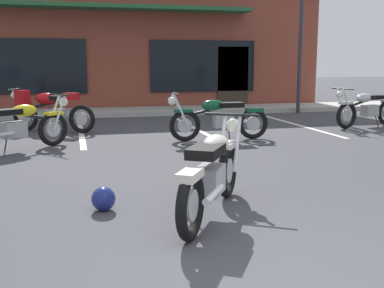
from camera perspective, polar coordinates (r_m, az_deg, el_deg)
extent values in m
plane|color=#3D3D42|center=(6.87, -1.07, -3.45)|extent=(80.00, 80.00, 0.00)
cube|color=#A8A59E|center=(14.82, -8.30, 3.87)|extent=(22.00, 1.80, 0.14)
cube|color=brown|center=(18.62, -9.74, 11.04)|extent=(14.12, 5.87, 4.05)
cube|color=black|center=(15.63, -19.26, 8.80)|extent=(3.62, 0.06, 1.70)
cube|color=black|center=(16.17, 1.36, 9.35)|extent=(3.62, 0.06, 1.70)
cube|color=#33281E|center=(16.50, 4.93, 7.93)|extent=(1.10, 0.06, 2.10)
cube|color=#235933|center=(15.34, -8.81, 15.95)|extent=(8.47, 0.90, 0.12)
cube|color=silver|center=(11.18, -13.20, 1.46)|extent=(0.12, 4.80, 0.01)
cube|color=silver|center=(11.54, 0.26, 1.97)|extent=(0.12, 4.80, 0.01)
cube|color=silver|center=(12.48, 12.30, 2.34)|extent=(0.12, 4.80, 0.01)
torus|color=black|center=(4.24, -0.16, -7.39)|extent=(0.42, 0.60, 0.64)
cylinder|color=#B7B7BC|center=(4.24, -0.16, -7.39)|extent=(0.20, 0.28, 0.29)
torus|color=black|center=(5.58, 4.30, -3.20)|extent=(0.42, 0.60, 0.64)
cylinder|color=#B7B7BC|center=(5.58, 4.30, -3.20)|extent=(0.20, 0.28, 0.29)
cylinder|color=silver|center=(5.63, 3.68, 0.25)|extent=(0.21, 0.30, 0.66)
cylinder|color=silver|center=(5.59, 5.47, 0.16)|extent=(0.21, 0.30, 0.66)
cylinder|color=black|center=(5.65, 4.79, 3.54)|extent=(0.58, 0.37, 0.03)
sphere|color=silver|center=(5.74, 4.95, 2.23)|extent=(0.23, 0.23, 0.17)
cube|color=beige|center=(5.56, 4.43, -0.10)|extent=(0.31, 0.38, 0.06)
cube|color=#9E9EA3|center=(4.81, 2.14, -4.32)|extent=(0.41, 0.47, 0.28)
cylinder|color=silver|center=(4.44, 2.63, -6.07)|extent=(0.35, 0.51, 0.07)
cylinder|color=black|center=(4.94, 2.77, -1.08)|extent=(0.54, 0.83, 0.26)
ellipsoid|color=beige|center=(4.95, 2.83, -0.13)|extent=(0.47, 0.55, 0.22)
cube|color=black|center=(4.61, 1.71, -0.87)|extent=(0.51, 0.59, 0.10)
cube|color=beige|center=(4.14, -0.25, -3.77)|extent=(0.32, 0.39, 0.08)
cylinder|color=black|center=(4.86, -0.16, -7.34)|extent=(0.13, 0.09, 0.29)
torus|color=black|center=(9.89, 7.35, 2.44)|extent=(0.64, 0.12, 0.64)
cylinder|color=#B7B7BC|center=(9.89, 7.35, 2.44)|extent=(0.29, 0.07, 0.29)
torus|color=black|center=(9.50, -0.85, 2.22)|extent=(0.64, 0.12, 0.64)
cylinder|color=#B7B7BC|center=(9.50, -0.85, 2.22)|extent=(0.29, 0.07, 0.29)
cylinder|color=silver|center=(9.36, -1.34, 4.07)|extent=(0.33, 0.05, 0.66)
cylinder|color=silver|center=(9.54, -1.55, 4.17)|extent=(0.33, 0.05, 0.66)
cylinder|color=black|center=(9.41, -1.94, 6.05)|extent=(0.05, 0.66, 0.03)
sphere|color=silver|center=(9.40, -2.41, 5.19)|extent=(0.17, 0.17, 0.17)
cube|color=#0F4C2D|center=(9.46, -1.09, 4.01)|extent=(0.36, 0.15, 0.06)
cube|color=#9E9EA3|center=(9.69, 3.79, 2.82)|extent=(0.41, 0.25, 0.28)
cylinder|color=silver|center=(9.93, 5.62, 2.73)|extent=(0.55, 0.09, 0.07)
cylinder|color=black|center=(9.61, 2.66, 4.21)|extent=(0.94, 0.09, 0.26)
ellipsoid|color=#0F4C2D|center=(9.59, 2.55, 4.68)|extent=(0.49, 0.27, 0.22)
cube|color=black|center=(9.69, 4.61, 4.71)|extent=(0.53, 0.30, 0.10)
cube|color=#0F4C2D|center=(9.87, 7.50, 4.05)|extent=(0.36, 0.17, 0.08)
cylinder|color=black|center=(9.57, 4.48, 1.15)|extent=(0.03, 0.14, 0.29)
torus|color=black|center=(10.91, -13.10, 2.94)|extent=(0.61, 0.40, 0.64)
cylinder|color=#B7B7BC|center=(10.91, -13.10, 2.94)|extent=(0.28, 0.19, 0.29)
torus|color=black|center=(11.65, -19.37, 3.07)|extent=(0.61, 0.40, 0.64)
cylinder|color=#B7B7BC|center=(11.65, -19.37, 3.07)|extent=(0.28, 0.19, 0.29)
cylinder|color=silver|center=(11.61, -20.12, 4.59)|extent=(0.31, 0.20, 0.66)
cylinder|color=silver|center=(11.75, -19.62, 4.67)|extent=(0.31, 0.20, 0.66)
cylinder|color=black|center=(11.71, -20.28, 6.19)|extent=(0.35, 0.59, 0.03)
sphere|color=silver|center=(11.76, -20.56, 5.50)|extent=(0.23, 0.23, 0.17)
cube|color=#B70F14|center=(11.65, -19.62, 4.53)|extent=(0.38, 0.30, 0.06)
cube|color=#9E9EA3|center=(11.21, -16.01, 3.41)|extent=(0.47, 0.40, 0.28)
cylinder|color=silver|center=(11.16, -13.99, 3.26)|extent=(0.51, 0.33, 0.07)
cylinder|color=black|center=(11.30, -16.94, 4.63)|extent=(0.85, 0.51, 0.26)
ellipsoid|color=#B70F14|center=(11.31, -17.14, 5.24)|extent=(0.60, 0.52, 0.26)
cube|color=#B70F14|center=(11.64, -19.70, 5.22)|extent=(0.35, 0.36, 0.36)
cube|color=black|center=(11.13, -15.65, 5.35)|extent=(0.47, 0.40, 0.10)
cube|color=#B70F14|center=(10.98, -14.31, 5.56)|extent=(0.38, 0.33, 0.16)
cylinder|color=black|center=(11.06, -16.11, 1.96)|extent=(0.09, 0.13, 0.29)
torus|color=black|center=(11.93, 18.06, 3.28)|extent=(0.64, 0.26, 0.64)
cylinder|color=#B7B7BC|center=(11.93, 18.06, 3.28)|extent=(0.29, 0.13, 0.29)
cylinder|color=silver|center=(11.77, 18.13, 4.76)|extent=(0.33, 0.13, 0.66)
cylinder|color=silver|center=(11.89, 17.50, 4.84)|extent=(0.33, 0.13, 0.66)
cylinder|color=black|center=(11.75, 17.63, 6.35)|extent=(0.20, 0.65, 0.03)
sphere|color=silver|center=(11.70, 17.32, 5.66)|extent=(0.21, 0.21, 0.17)
cube|color=silver|center=(11.87, 18.01, 4.71)|extent=(0.38, 0.23, 0.06)
cube|color=#9E9EA3|center=(12.52, 20.57, 3.79)|extent=(0.45, 0.34, 0.28)
cylinder|color=silver|center=(12.90, 21.15, 3.74)|extent=(0.55, 0.21, 0.07)
cylinder|color=black|center=(12.35, 20.04, 4.87)|extent=(0.92, 0.30, 0.26)
ellipsoid|color=silver|center=(12.33, 20.00, 5.24)|extent=(0.53, 0.38, 0.22)
cube|color=black|center=(12.60, 21.07, 5.26)|extent=(0.58, 0.41, 0.10)
cylinder|color=black|center=(12.49, 21.34, 2.53)|extent=(0.06, 0.14, 0.29)
torus|color=black|center=(9.38, -16.36, 1.72)|extent=(0.57, 0.46, 0.64)
cylinder|color=#B7B7BC|center=(9.38, -16.36, 1.72)|extent=(0.27, 0.22, 0.29)
cylinder|color=silver|center=(9.47, -16.26, 3.75)|extent=(0.29, 0.23, 0.66)
cylinder|color=silver|center=(9.32, -15.63, 3.69)|extent=(0.29, 0.23, 0.66)
cylinder|color=black|center=(9.41, -15.64, 5.70)|extent=(0.42, 0.55, 0.03)
sphere|color=silver|center=(9.47, -15.20, 4.89)|extent=(0.24, 0.24, 0.17)
cube|color=yellow|center=(9.36, -16.24, 3.56)|extent=(0.37, 0.33, 0.06)
cube|color=#9E9EA3|center=(8.94, -20.60, 1.63)|extent=(0.46, 0.43, 0.28)
cylinder|color=black|center=(9.02, -19.60, 3.29)|extent=(0.79, 0.61, 0.26)
ellipsoid|color=yellow|center=(9.02, -19.52, 3.81)|extent=(0.54, 0.49, 0.22)
cube|color=black|center=(8.84, -21.51, 3.58)|extent=(0.58, 0.53, 0.10)
cylinder|color=black|center=(9.10, -21.46, 0.05)|extent=(0.10, 0.12, 0.29)
sphere|color=navy|center=(5.19, -10.59, -6.49)|extent=(0.26, 0.26, 0.26)
cube|color=black|center=(5.30, -10.67, -6.25)|extent=(0.18, 0.03, 0.09)
cylinder|color=#2D2D33|center=(15.23, 12.94, 12.76)|extent=(0.12, 0.12, 4.85)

